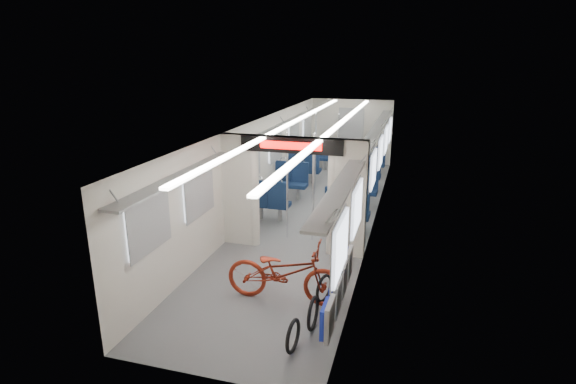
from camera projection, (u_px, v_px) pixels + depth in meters
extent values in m
plane|color=#515456|center=(314.00, 216.00, 11.01)|extent=(12.00, 12.00, 0.00)
cube|color=beige|center=(257.00, 167.00, 11.05)|extent=(0.02, 12.00, 2.30)
cube|color=beige|center=(376.00, 175.00, 10.29)|extent=(0.02, 12.00, 2.30)
cube|color=beige|center=(351.00, 132.00, 16.19)|extent=(2.90, 0.02, 2.30)
cube|color=beige|center=(200.00, 293.00, 5.15)|extent=(2.90, 0.02, 2.30)
cube|color=silver|center=(315.00, 122.00, 10.34)|extent=(2.90, 12.00, 0.02)
cube|color=white|center=(292.00, 123.00, 10.49)|extent=(0.12, 11.40, 0.04)
cube|color=white|center=(339.00, 124.00, 10.20)|extent=(0.12, 11.40, 0.04)
cube|color=beige|center=(239.00, 197.00, 9.17)|extent=(0.65, 0.18, 2.00)
cube|color=beige|center=(349.00, 207.00, 8.58)|extent=(0.65, 0.18, 2.00)
cube|color=beige|center=(292.00, 144.00, 8.54)|extent=(2.90, 0.18, 0.30)
cylinder|color=beige|center=(254.00, 198.00, 9.08)|extent=(0.20, 0.20, 2.00)
cylinder|color=beige|center=(332.00, 205.00, 8.67)|extent=(0.20, 0.20, 2.00)
cube|color=black|center=(291.00, 145.00, 8.44)|extent=(2.00, 0.03, 0.30)
cube|color=#FF0C07|center=(291.00, 146.00, 8.42)|extent=(1.20, 0.02, 0.14)
cube|color=silver|center=(148.00, 225.00, 6.55)|extent=(0.04, 1.00, 0.75)
cube|color=silver|center=(341.00, 246.00, 5.81)|extent=(0.04, 1.00, 0.75)
cube|color=silver|center=(198.00, 194.00, 8.03)|extent=(0.04, 1.00, 0.75)
cube|color=silver|center=(357.00, 208.00, 7.28)|extent=(0.04, 1.00, 0.75)
cube|color=silver|center=(251.00, 161.00, 10.51)|extent=(0.04, 1.00, 0.75)
cube|color=silver|center=(373.00, 169.00, 9.77)|extent=(0.04, 1.00, 0.75)
cube|color=silver|center=(275.00, 146.00, 12.26)|extent=(0.04, 1.00, 0.75)
cube|color=silver|center=(381.00, 152.00, 11.52)|extent=(0.04, 1.00, 0.75)
cube|color=silver|center=(293.00, 135.00, 14.01)|extent=(0.04, 1.00, 0.75)
cube|color=silver|center=(386.00, 139.00, 13.26)|extent=(0.04, 1.00, 0.75)
cube|color=silver|center=(307.00, 127.00, 15.67)|extent=(0.04, 1.00, 0.75)
cube|color=silver|center=(390.00, 130.00, 14.92)|extent=(0.04, 1.00, 0.75)
cube|color=gray|center=(182.00, 176.00, 7.09)|extent=(0.30, 3.60, 0.04)
cube|color=gray|center=(341.00, 188.00, 6.43)|extent=(0.30, 3.60, 0.04)
cube|color=gray|center=(287.00, 123.00, 12.61)|extent=(0.30, 7.60, 0.04)
cube|color=gray|center=(378.00, 127.00, 11.95)|extent=(0.30, 7.60, 0.04)
cube|color=gray|center=(351.00, 136.00, 16.18)|extent=(0.90, 0.05, 2.00)
imported|color=maroon|center=(285.00, 272.00, 7.07)|extent=(1.92, 0.71, 1.00)
cube|color=gray|center=(330.00, 319.00, 5.66)|extent=(0.06, 0.43, 0.49)
cube|color=#111E9C|center=(325.00, 319.00, 5.68)|extent=(0.06, 0.40, 0.42)
cube|color=gray|center=(337.00, 298.00, 6.17)|extent=(0.06, 0.43, 0.49)
cube|color=#111E9C|center=(333.00, 297.00, 6.18)|extent=(0.06, 0.40, 0.42)
cube|color=gray|center=(344.00, 279.00, 6.67)|extent=(0.06, 0.43, 0.49)
cube|color=#111E9C|center=(340.00, 279.00, 6.69)|extent=(0.06, 0.40, 0.42)
cube|color=gray|center=(349.00, 264.00, 7.18)|extent=(0.06, 0.43, 0.49)
cube|color=#111E9C|center=(345.00, 263.00, 7.19)|extent=(0.06, 0.40, 0.42)
torus|color=black|center=(293.00, 338.00, 5.90)|extent=(0.10, 0.47, 0.47)
torus|color=black|center=(313.00, 315.00, 6.39)|extent=(0.08, 0.51, 0.51)
torus|color=black|center=(324.00, 290.00, 7.12)|extent=(0.20, 0.46, 0.47)
cube|color=#0C1B37|center=(280.00, 205.00, 10.58)|extent=(0.46, 0.43, 0.10)
cylinder|color=gray|center=(280.00, 214.00, 10.64)|extent=(0.10, 0.10, 0.35)
cube|color=#0C1B37|center=(278.00, 194.00, 10.32)|extent=(0.46, 0.08, 0.56)
torus|color=silver|center=(278.00, 182.00, 10.24)|extent=(0.23, 0.03, 0.23)
cube|color=#0C1B37|center=(298.00, 185.00, 12.17)|extent=(0.46, 0.43, 0.10)
cylinder|color=gray|center=(298.00, 193.00, 12.23)|extent=(0.10, 0.10, 0.35)
cube|color=#0C1B37|center=(300.00, 172.00, 12.23)|extent=(0.46, 0.08, 0.56)
torus|color=silver|center=(300.00, 162.00, 12.15)|extent=(0.23, 0.03, 0.23)
cube|color=#0C1B37|center=(261.00, 203.00, 10.70)|extent=(0.46, 0.43, 0.10)
cylinder|color=gray|center=(261.00, 212.00, 10.77)|extent=(0.10, 0.10, 0.35)
cube|color=#0C1B37|center=(259.00, 192.00, 10.45)|extent=(0.46, 0.08, 0.56)
torus|color=silver|center=(258.00, 180.00, 10.37)|extent=(0.23, 0.03, 0.23)
cube|color=#0C1B37|center=(282.00, 184.00, 12.29)|extent=(0.46, 0.43, 0.10)
cylinder|color=gray|center=(282.00, 192.00, 12.35)|extent=(0.10, 0.10, 0.35)
cube|color=#0C1B37|center=(284.00, 171.00, 12.35)|extent=(0.46, 0.08, 0.56)
torus|color=silver|center=(284.00, 161.00, 12.27)|extent=(0.23, 0.03, 0.23)
cube|color=#0C1B37|center=(337.00, 213.00, 10.00)|extent=(0.49, 0.46, 0.10)
cylinder|color=gray|center=(337.00, 223.00, 10.07)|extent=(0.10, 0.10, 0.35)
cube|color=#0C1B37|center=(336.00, 201.00, 9.73)|extent=(0.49, 0.09, 0.60)
torus|color=silver|center=(337.00, 187.00, 9.64)|extent=(0.25, 0.03, 0.25)
cube|color=#0C1B37|center=(349.00, 190.00, 11.72)|extent=(0.49, 0.46, 0.10)
cylinder|color=gray|center=(349.00, 198.00, 11.79)|extent=(0.10, 0.10, 0.35)
cube|color=#0C1B37|center=(351.00, 176.00, 11.79)|extent=(0.49, 0.09, 0.60)
torus|color=silver|center=(352.00, 164.00, 11.71)|extent=(0.25, 0.03, 0.25)
cube|color=#0C1B37|center=(358.00, 215.00, 9.88)|extent=(0.49, 0.46, 0.10)
cylinder|color=gray|center=(358.00, 225.00, 9.95)|extent=(0.10, 0.10, 0.35)
cube|color=#0C1B37|center=(358.00, 203.00, 9.61)|extent=(0.49, 0.09, 0.60)
torus|color=silver|center=(358.00, 189.00, 9.52)|extent=(0.25, 0.03, 0.25)
cube|color=#0C1B37|center=(368.00, 192.00, 11.60)|extent=(0.49, 0.46, 0.10)
cylinder|color=gray|center=(367.00, 200.00, 11.67)|extent=(0.10, 0.10, 0.35)
cube|color=#0C1B37|center=(369.00, 177.00, 11.67)|extent=(0.49, 0.09, 0.60)
torus|color=silver|center=(370.00, 165.00, 11.58)|extent=(0.25, 0.03, 0.25)
cube|color=#0C1B37|center=(312.00, 171.00, 13.73)|extent=(0.48, 0.45, 0.10)
cylinder|color=gray|center=(312.00, 178.00, 13.80)|extent=(0.10, 0.10, 0.35)
cube|color=#0C1B37|center=(311.00, 161.00, 13.46)|extent=(0.48, 0.09, 0.59)
torus|color=silver|center=(311.00, 151.00, 13.38)|extent=(0.24, 0.03, 0.24)
cube|color=#0C1B37|center=(324.00, 158.00, 15.40)|extent=(0.48, 0.45, 0.10)
cylinder|color=gray|center=(324.00, 165.00, 15.47)|extent=(0.10, 0.10, 0.35)
cube|color=#0C1B37|center=(326.00, 147.00, 15.47)|extent=(0.48, 0.09, 0.59)
torus|color=silver|center=(326.00, 139.00, 15.39)|extent=(0.24, 0.03, 0.24)
cube|color=#0C1B37|center=(298.00, 170.00, 13.85)|extent=(0.48, 0.45, 0.10)
cylinder|color=gray|center=(298.00, 177.00, 13.92)|extent=(0.10, 0.10, 0.35)
cube|color=#0C1B37|center=(296.00, 160.00, 13.59)|extent=(0.48, 0.09, 0.59)
torus|color=silver|center=(296.00, 150.00, 13.50)|extent=(0.24, 0.03, 0.24)
cube|color=#0C1B37|center=(311.00, 157.00, 15.53)|extent=(0.48, 0.45, 0.10)
cylinder|color=gray|center=(311.00, 164.00, 15.59)|extent=(0.10, 0.10, 0.35)
cube|color=#0C1B37|center=(312.00, 147.00, 15.59)|extent=(0.48, 0.09, 0.59)
torus|color=silver|center=(312.00, 138.00, 15.51)|extent=(0.24, 0.03, 0.24)
cube|color=#0C1B37|center=(358.00, 175.00, 13.21)|extent=(0.41, 0.38, 0.10)
cylinder|color=gray|center=(357.00, 183.00, 13.27)|extent=(0.10, 0.10, 0.35)
cube|color=#0C1B37|center=(357.00, 167.00, 12.98)|extent=(0.41, 0.07, 0.50)
torus|color=silver|center=(358.00, 158.00, 12.91)|extent=(0.21, 0.03, 0.21)
cube|color=#0C1B37|center=(364.00, 164.00, 14.62)|extent=(0.41, 0.38, 0.10)
cylinder|color=gray|center=(363.00, 170.00, 14.69)|extent=(0.10, 0.10, 0.35)
cube|color=#0C1B37|center=(365.00, 154.00, 14.67)|extent=(0.41, 0.07, 0.50)
torus|color=silver|center=(365.00, 146.00, 14.60)|extent=(0.21, 0.03, 0.21)
cube|color=#0C1B37|center=(374.00, 176.00, 13.08)|extent=(0.41, 0.38, 0.10)
cylinder|color=gray|center=(373.00, 184.00, 13.15)|extent=(0.10, 0.10, 0.35)
cube|color=#0C1B37|center=(374.00, 168.00, 12.86)|extent=(0.41, 0.07, 0.50)
torus|color=silver|center=(374.00, 159.00, 12.78)|extent=(0.21, 0.03, 0.21)
cube|color=#0C1B37|center=(378.00, 165.00, 14.50)|extent=(0.41, 0.38, 0.10)
cylinder|color=gray|center=(378.00, 171.00, 14.56)|extent=(0.10, 0.10, 0.35)
cube|color=#0C1B37|center=(379.00, 155.00, 14.55)|extent=(0.41, 0.07, 0.50)
torus|color=silver|center=(380.00, 147.00, 14.48)|extent=(0.21, 0.03, 0.21)
cylinder|color=silver|center=(287.00, 186.00, 9.39)|extent=(0.04, 0.04, 2.30)
cylinder|color=silver|center=(313.00, 188.00, 9.28)|extent=(0.04, 0.04, 2.30)
cylinder|color=silver|center=(315.00, 154.00, 12.47)|extent=(0.04, 0.04, 2.30)
cylinder|color=silver|center=(337.00, 156.00, 12.28)|extent=(0.04, 0.04, 2.30)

